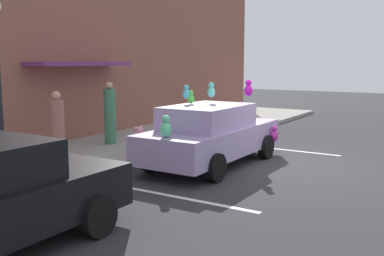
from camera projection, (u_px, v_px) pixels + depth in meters
ground_plane at (289, 166)px, 11.17m from camera, size 60.00×60.00×0.00m
sidewalk at (135, 144)px, 13.78m from camera, size 24.00×4.00×0.15m
storefront_building at (82, 44)px, 14.45m from camera, size 24.00×1.25×6.40m
parking_stripe_front at (280, 149)px, 13.34m from camera, size 0.12×3.60×0.01m
parking_stripe_rear at (175, 196)px, 8.63m from camera, size 0.12×3.60×0.01m
plush_covered_car at (211, 134)px, 11.19m from camera, size 4.56×2.10×2.16m
teddy_bear_on_sidewalk at (139, 142)px, 11.58m from camera, size 0.42×0.35×0.81m
pedestrian_near_shopfront at (57, 127)px, 11.45m from camera, size 0.36×0.36×1.72m
pedestrian_walking_past at (110, 115)px, 13.34m from camera, size 0.35×0.35×1.87m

